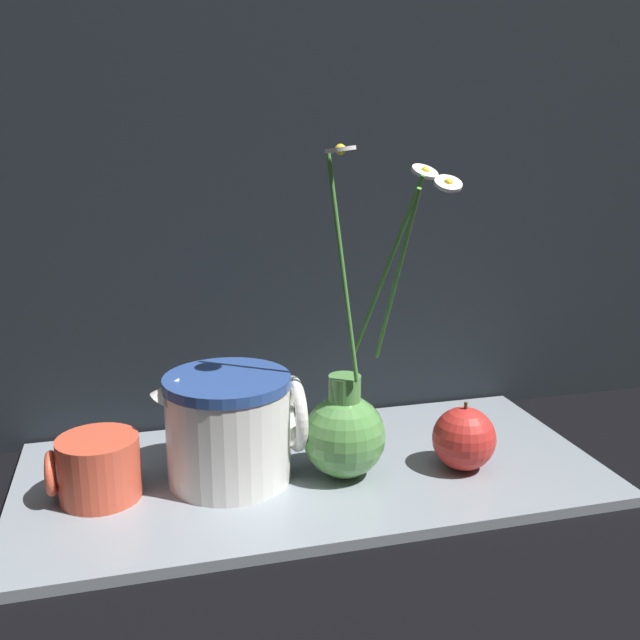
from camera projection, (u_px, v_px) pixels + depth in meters
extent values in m
plane|color=black|center=(312.00, 477.00, 0.85)|extent=(6.00, 6.00, 0.00)
cube|color=gray|center=(312.00, 473.00, 0.85)|extent=(0.68, 0.32, 0.01)
cube|color=black|center=(276.00, 5.00, 0.87)|extent=(1.18, 0.02, 1.10)
sphere|color=#59994C|center=(344.00, 436.00, 0.82)|extent=(0.10, 0.10, 0.10)
cylinder|color=#59994C|center=(345.00, 391.00, 0.80)|extent=(0.04, 0.04, 0.04)
cylinder|color=#4C8E3D|center=(396.00, 281.00, 0.79)|extent=(0.01, 0.12, 0.21)
cylinder|color=white|center=(448.00, 183.00, 0.77)|extent=(0.03, 0.03, 0.02)
sphere|color=yellow|center=(448.00, 183.00, 0.77)|extent=(0.01, 0.01, 0.01)
cylinder|color=#4C8E3D|center=(343.00, 270.00, 0.75)|extent=(0.04, 0.02, 0.25)
cylinder|color=white|center=(340.00, 149.00, 0.70)|extent=(0.04, 0.04, 0.01)
sphere|color=yellow|center=(340.00, 149.00, 0.70)|extent=(0.01, 0.01, 0.01)
cylinder|color=#4C8E3D|center=(385.00, 273.00, 0.80)|extent=(0.05, 0.11, 0.22)
cylinder|color=white|center=(425.00, 172.00, 0.81)|extent=(0.04, 0.04, 0.02)
sphere|color=yellow|center=(425.00, 172.00, 0.81)|extent=(0.01, 0.01, 0.01)
cylinder|color=#DB5138|center=(99.00, 468.00, 0.77)|extent=(0.09, 0.09, 0.07)
torus|color=#DB5138|center=(51.00, 473.00, 0.76)|extent=(0.01, 0.05, 0.05)
cylinder|color=white|center=(229.00, 430.00, 0.80)|extent=(0.14, 0.14, 0.12)
cylinder|color=#2D4C93|center=(227.00, 383.00, 0.79)|extent=(0.14, 0.14, 0.01)
torus|color=white|center=(296.00, 415.00, 0.82)|extent=(0.01, 0.09, 0.09)
cone|color=white|center=(173.00, 391.00, 0.77)|extent=(0.05, 0.04, 0.05)
sphere|color=red|center=(464.00, 439.00, 0.84)|extent=(0.07, 0.07, 0.07)
cylinder|color=#4C3819|center=(466.00, 405.00, 0.83)|extent=(0.00, 0.00, 0.01)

